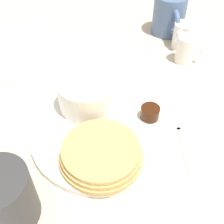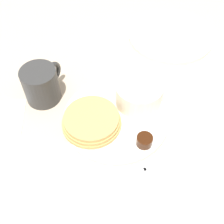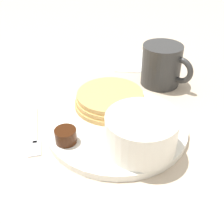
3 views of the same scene
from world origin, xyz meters
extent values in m
plane|color=#C6B299|center=(0.00, 0.00, 0.00)|extent=(4.00, 4.00, 0.00)
cylinder|color=white|center=(0.00, 0.00, 0.01)|extent=(0.25, 0.25, 0.01)
cylinder|color=tan|center=(0.06, 0.01, 0.02)|extent=(0.13, 0.13, 0.01)
cylinder|color=tan|center=(0.06, 0.01, 0.03)|extent=(0.13, 0.13, 0.01)
cylinder|color=tan|center=(0.06, 0.01, 0.03)|extent=(0.12, 0.12, 0.01)
cylinder|color=white|center=(-0.06, -0.04, 0.04)|extent=(0.11, 0.11, 0.06)
cylinder|color=white|center=(-0.06, -0.04, 0.07)|extent=(0.09, 0.09, 0.01)
cylinder|color=#38190A|center=(-0.05, 0.08, 0.02)|extent=(0.03, 0.03, 0.02)
cylinder|color=white|center=(-0.08, -0.04, 0.03)|extent=(0.04, 0.04, 0.03)
sphere|color=white|center=(-0.08, -0.04, 0.04)|extent=(0.02, 0.02, 0.02)
cylinder|color=#333333|center=(0.17, -0.09, 0.04)|extent=(0.08, 0.08, 0.09)
torus|color=#333333|center=(0.14, -0.13, 0.05)|extent=(0.05, 0.05, 0.06)
cube|color=silver|center=(0.01, 0.15, 0.00)|extent=(0.10, 0.03, 0.00)
cube|color=silver|center=(-0.06, 0.13, 0.00)|extent=(0.04, 0.03, 0.00)
cylinder|color=white|center=(-0.21, -0.28, 0.01)|extent=(0.25, 0.25, 0.01)
camera|label=1|loc=(0.32, 0.08, 0.39)|focal=45.00mm
camera|label=2|loc=(0.06, 0.39, 0.53)|focal=45.00mm
camera|label=3|loc=(-0.39, 0.00, 0.31)|focal=45.00mm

